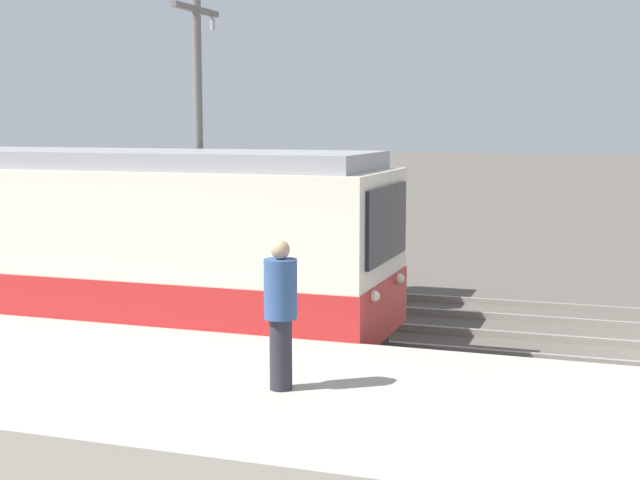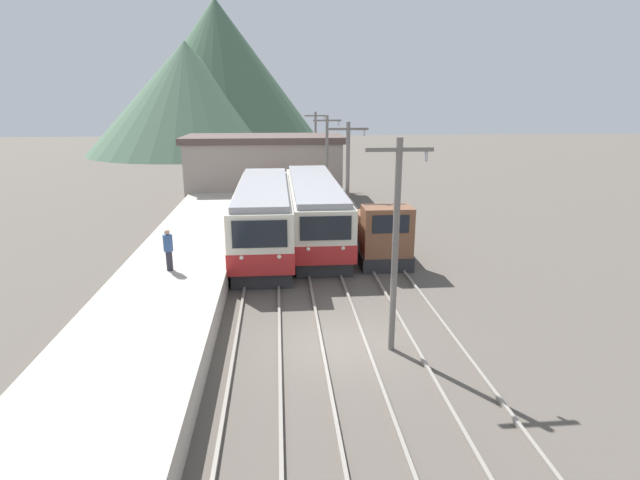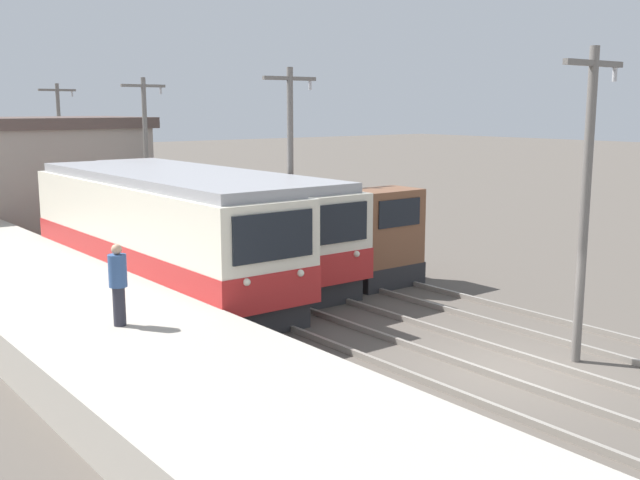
# 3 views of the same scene
# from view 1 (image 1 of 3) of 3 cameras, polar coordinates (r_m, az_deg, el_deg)

# --- Properties ---
(commuter_train_left) EXTENTS (2.84, 12.57, 3.56)m
(commuter_train_left) POSITION_cam_1_polar(r_m,az_deg,el_deg) (16.30, -17.47, -1.14)
(commuter_train_left) COLOR #28282B
(commuter_train_left) RESTS_ON ground
(commuter_train_center) EXTENTS (2.84, 13.88, 3.40)m
(commuter_train_center) POSITION_cam_1_polar(r_m,az_deg,el_deg) (19.61, -16.97, 0.11)
(commuter_train_center) COLOR #28282B
(commuter_train_center) RESTS_ON ground
(shunting_locomotive) EXTENTS (2.40, 4.62, 3.00)m
(shunting_locomotive) POSITION_cam_1_polar(r_m,az_deg,el_deg) (20.30, -2.14, -0.41)
(shunting_locomotive) COLOR #28282B
(shunting_locomotive) RESTS_ON ground
(catenary_mast_mid) EXTENTS (2.00, 0.20, 6.71)m
(catenary_mast_mid) POSITION_cam_1_polar(r_m,az_deg,el_deg) (19.31, -7.78, 6.46)
(catenary_mast_mid) COLOR slate
(catenary_mast_mid) RESTS_ON ground
(person_on_platform) EXTENTS (0.38, 0.38, 1.73)m
(person_on_platform) POSITION_cam_1_polar(r_m,az_deg,el_deg) (10.16, -2.54, -4.41)
(person_on_platform) COLOR #282833
(person_on_platform) RESTS_ON platform_left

